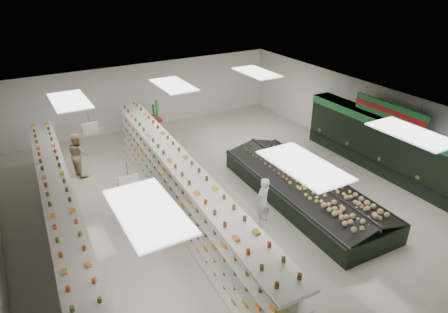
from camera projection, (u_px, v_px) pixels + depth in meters
floor at (223, 199)px, 14.25m from camera, size 16.00×16.00×0.00m
ceiling at (223, 114)px, 12.83m from camera, size 14.00×16.00×0.02m
wall_back at (143, 96)px, 19.76m from camera, size 14.00×0.02×3.20m
wall_right at (368, 121)px, 16.66m from camera, size 0.02×16.00×3.20m
produce_wall_case at (388, 144)px, 15.44m from camera, size 0.93×8.00×2.20m
aisle_sign_near at (129, 183)px, 9.78m from camera, size 0.52×0.06×0.75m
aisle_sign_far at (90, 129)px, 12.89m from camera, size 0.52×0.06×0.75m
hortifruti_banner at (390, 111)px, 14.69m from camera, size 0.12×3.20×0.95m
gondola_left at (63, 220)px, 11.54m from camera, size 1.40×11.29×1.95m
gondola_center at (182, 195)px, 12.67m from camera, size 1.54×12.16×2.10m
produce_island at (303, 188)px, 14.00m from camera, size 2.79×7.06×1.04m
soda_endcap at (146, 122)px, 18.67m from camera, size 1.48×1.08×1.77m
shopper_main at (263, 201)px, 12.63m from camera, size 0.68×0.55×1.61m
shopper_background at (78, 154)px, 15.46m from camera, size 0.71×0.96×1.77m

